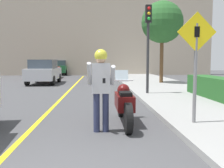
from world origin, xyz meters
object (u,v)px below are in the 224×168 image
motorcycle (124,103)px  person_biker (101,81)px  crossing_sign (196,57)px  parked_car_green (60,68)px  traffic_light (148,33)px  parked_car_silver (44,72)px  street_tree (162,22)px  parked_car_red (47,69)px

motorcycle → person_biker: person_biker is taller
crossing_sign → parked_car_green: (-6.63, 23.44, -0.81)m
crossing_sign → traffic_light: size_ratio=0.65×
motorcycle → parked_car_silver: parked_car_silver is taller
person_biker → parked_car_silver: 12.82m
street_tree → parked_car_red: size_ratio=1.28×
motorcycle → crossing_sign: size_ratio=0.95×
person_biker → parked_car_green: (-4.45, 23.63, -0.28)m
person_biker → parked_car_silver: (-3.84, 12.23, -0.28)m
motorcycle → crossing_sign: 2.03m
motorcycle → street_tree: size_ratio=0.45×
traffic_light → parked_car_green: traffic_light is taller
motorcycle → street_tree: bearing=70.9°
crossing_sign → parked_car_red: size_ratio=0.61×
motorcycle → parked_car_green: parked_car_green is taller
person_biker → parked_car_red: size_ratio=0.43×
motorcycle → parked_car_green: bearing=102.4°
person_biker → traffic_light: bearing=69.0°
person_biker → parked_car_silver: size_ratio=0.43×
parked_car_silver → parked_car_green: same height
street_tree → parked_car_red: 11.67m
traffic_light → parked_car_green: size_ratio=0.92×
street_tree → motorcycle: bearing=-109.1°
crossing_sign → traffic_light: 5.57m
person_biker → parked_car_green: person_biker is taller
motorcycle → person_biker: 1.10m
crossing_sign → street_tree: (2.02, 10.94, 2.46)m
motorcycle → crossing_sign: bearing=-17.7°
motorcycle → parked_car_red: size_ratio=0.58×
traffic_light → parked_car_silver: size_ratio=0.92×
motorcycle → parked_car_silver: 12.35m
street_tree → parked_car_red: (-8.97, 6.72, -3.27)m
street_tree → parked_car_green: size_ratio=1.28×
traffic_light → parked_car_red: traffic_light is taller
person_biker → street_tree: bearing=69.4°
motorcycle → street_tree: 11.62m
crossing_sign → parked_car_red: 19.00m
parked_car_red → crossing_sign: bearing=-68.5°
street_tree → parked_car_green: (-8.65, 12.49, -3.27)m
motorcycle → traffic_light: bearing=72.3°
crossing_sign → traffic_light: bearing=90.2°
traffic_light → parked_car_red: size_ratio=0.92×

